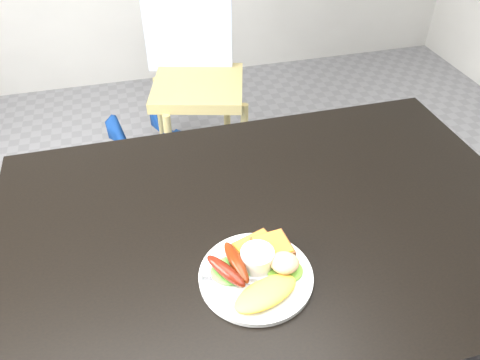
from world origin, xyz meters
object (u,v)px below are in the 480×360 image
at_px(dining_chair, 198,87).
at_px(plate, 256,276).
at_px(dining_table, 270,226).
at_px(person, 198,85).

height_order(dining_chair, plate, plate).
xyz_separation_m(dining_table, person, (-0.01, 0.84, -0.08)).
relative_size(dining_chair, person, 0.31).
height_order(dining_table, person, person).
distance_m(dining_table, plate, 0.17).
xyz_separation_m(dining_table, plate, (-0.08, -0.15, 0.03)).
xyz_separation_m(person, plate, (-0.07, -0.99, 0.11)).
bearing_deg(person, plate, 62.16).
bearing_deg(plate, dining_table, 62.66).
bearing_deg(plate, dining_chair, 84.64).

